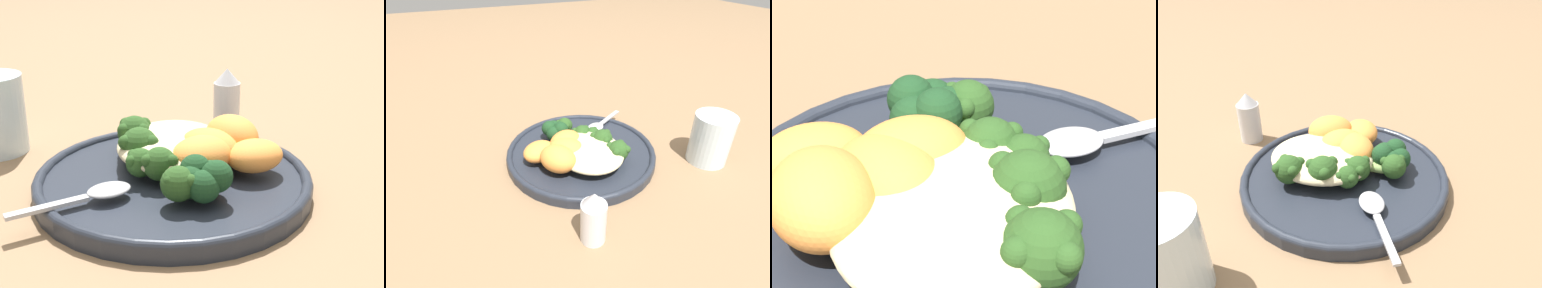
{
  "view_description": "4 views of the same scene",
  "coord_description": "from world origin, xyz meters",
  "views": [
    {
      "loc": [
        0.53,
        0.02,
        0.26
      ],
      "look_at": [
        -0.0,
        0.02,
        0.05
      ],
      "focal_mm": 50.0,
      "sensor_mm": 36.0,
      "label": 1
    },
    {
      "loc": [
        -0.46,
        0.21,
        0.36
      ],
      "look_at": [
        -0.01,
        0.01,
        0.04
      ],
      "focal_mm": 28.0,
      "sensor_mm": 36.0,
      "label": 2
    },
    {
      "loc": [
        -0.29,
        -0.04,
        0.25
      ],
      "look_at": [
        -0.01,
        -0.0,
        0.06
      ],
      "focal_mm": 60.0,
      "sensor_mm": 36.0,
      "label": 3
    },
    {
      "loc": [
        0.14,
        -0.42,
        0.34
      ],
      "look_at": [
        0.0,
        0.02,
        0.06
      ],
      "focal_mm": 35.0,
      "sensor_mm": 36.0,
      "label": 4
    }
  ],
  "objects": [
    {
      "name": "ground_plane",
      "position": [
        0.0,
        0.0,
        0.0
      ],
      "size": [
        4.0,
        4.0,
        0.0
      ],
      "primitive_type": "plane",
      "color": "#846647"
    },
    {
      "name": "plate",
      "position": [
        0.0,
        0.0,
        0.01
      ],
      "size": [
        0.3,
        0.3,
        0.02
      ],
      "color": "#232833",
      "rests_on": "ground_plane"
    },
    {
      "name": "quinoa_mound",
      "position": [
        -0.03,
        0.0,
        0.04
      ],
      "size": [
        0.15,
        0.13,
        0.03
      ],
      "primitive_type": "ellipsoid",
      "color": "beige",
      "rests_on": "plate"
    },
    {
      "name": "broccoli_stalk_0",
      "position": [
        -0.06,
        -0.04,
        0.04
      ],
      "size": [
        0.09,
        0.1,
        0.04
      ],
      "rotation": [
        0.0,
        0.0,
        4.01
      ],
      "color": "#8EB25B",
      "rests_on": "plate"
    },
    {
      "name": "broccoli_stalk_1",
      "position": [
        -0.02,
        -0.03,
        0.04
      ],
      "size": [
        0.05,
        0.1,
        0.04
      ],
      "rotation": [
        0.0,
        0.0,
        4.57
      ],
      "color": "#8EB25B",
      "rests_on": "plate"
    },
    {
      "name": "broccoli_stalk_2",
      "position": [
        0.01,
        -0.02,
        0.04
      ],
      "size": [
        0.06,
        0.08,
        0.03
      ],
      "rotation": [
        0.0,
        0.0,
        5.21
      ],
      "color": "#8EB25B",
      "rests_on": "plate"
    },
    {
      "name": "broccoli_stalk_3",
      "position": [
        0.02,
        -0.01,
        0.04
      ],
      "size": [
        0.07,
        0.06,
        0.04
      ],
      "rotation": [
        0.0,
        0.0,
        5.6
      ],
      "color": "#8EB25B",
      "rests_on": "plate"
    },
    {
      "name": "broccoli_stalk_4",
      "position": [
        0.05,
        0.01,
        0.04
      ],
      "size": [
        0.12,
        0.04,
        0.03
      ],
      "rotation": [
        0.0,
        0.0,
        6.18
      ],
      "color": "#8EB25B",
      "rests_on": "plate"
    },
    {
      "name": "sweet_potato_chunk_0",
      "position": [
        -0.05,
        0.07,
        0.05
      ],
      "size": [
        0.09,
        0.08,
        0.05
      ],
      "primitive_type": "ellipsoid",
      "rotation": [
        0.0,
        0.0,
        3.63
      ],
      "color": "orange",
      "rests_on": "plate"
    },
    {
      "name": "sweet_potato_chunk_1",
      "position": [
        0.01,
        0.03,
        0.04
      ],
      "size": [
        0.09,
        0.09,
        0.04
      ],
      "primitive_type": "ellipsoid",
      "rotation": [
        0.0,
        0.0,
        5.31
      ],
      "color": "orange",
      "rests_on": "plate"
    },
    {
      "name": "sweet_potato_chunk_2",
      "position": [
        -0.02,
        0.04,
        0.04
      ],
      "size": [
        0.09,
        0.09,
        0.04
      ],
      "primitive_type": "ellipsoid",
      "rotation": [
        0.0,
        0.0,
        3.97
      ],
      "color": "orange",
      "rests_on": "plate"
    },
    {
      "name": "sweet_potato_chunk_3",
      "position": [
        -0.0,
        0.09,
        0.04
      ],
      "size": [
        0.08,
        0.08,
        0.03
      ],
      "primitive_type": "ellipsoid",
      "rotation": [
        0.0,
        0.0,
        5.18
      ],
      "color": "orange",
      "rests_on": "plate"
    },
    {
      "name": "kale_tuft",
      "position": [
        0.06,
        0.03,
        0.04
      ],
      "size": [
        0.06,
        0.06,
        0.04
      ],
      "color": "#193D1E",
      "rests_on": "plate"
    },
    {
      "name": "spoon",
      "position": [
        0.06,
        -0.07,
        0.03
      ],
      "size": [
        0.08,
        0.12,
        0.01
      ],
      "rotation": [
        0.0,
        0.0,
        5.24
      ],
      "color": "#B7B7BC",
      "rests_on": "plate"
    },
    {
      "name": "water_glass",
      "position": [
        -0.11,
        -0.23,
        0.05
      ],
      "size": [
        0.08,
        0.08,
        0.1
      ],
      "primitive_type": "cylinder",
      "color": "silver",
      "rests_on": "ground_plane"
    },
    {
      "name": "salt_shaker",
      "position": [
        -0.2,
        0.07,
        0.04
      ],
      "size": [
        0.04,
        0.04,
        0.09
      ],
      "color": "silver",
      "rests_on": "ground_plane"
    }
  ]
}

